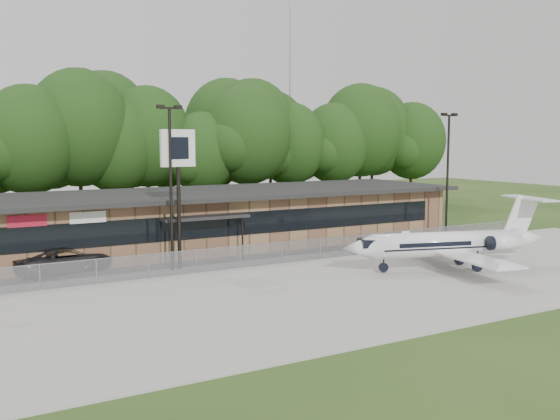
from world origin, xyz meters
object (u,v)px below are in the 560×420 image
terminal (201,219)px  pole_sign (178,163)px  suv (64,259)px  business_jet (451,245)px

terminal → pole_sign: bearing=-121.6°
suv → pole_sign: bearing=-125.7°
pole_sign → business_jet: bearing=-37.9°
business_jet → terminal: bearing=138.7°
terminal → suv: size_ratio=6.83×
business_jet → pole_sign: (-14.64, 8.65, 5.07)m
suv → pole_sign: (6.55, -2.57, 5.88)m
business_jet → suv: (-21.18, 11.21, -0.81)m
terminal → business_jet: 18.83m
terminal → pole_sign: 9.54m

